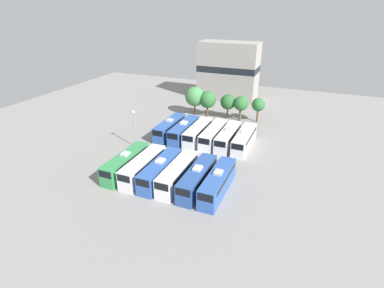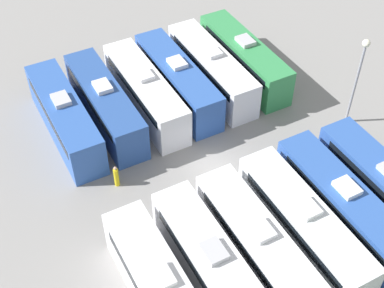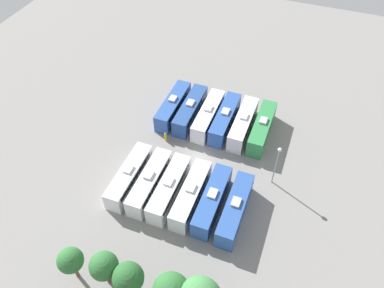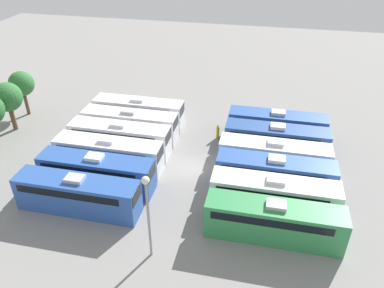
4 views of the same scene
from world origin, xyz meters
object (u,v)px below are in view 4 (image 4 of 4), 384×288
Objects in this scene: bus_5 at (276,125)px; bus_11 at (139,111)px; light_pole at (147,204)px; tree_4 at (22,84)px; bus_4 at (276,139)px; tree_3 at (7,97)px; worker_person at (218,132)px; bus_3 at (274,156)px; bus_8 at (108,153)px; bus_0 at (273,220)px; bus_10 at (130,124)px; bus_7 at (96,171)px; bus_6 at (77,194)px; bus_9 at (120,137)px; bus_1 at (273,195)px; bus_2 at (274,173)px.

bus_5 is 17.09m from bus_11.
light_pole is 1.29× the size of tree_4.
bus_4 is 1.82× the size of tree_3.
tree_3 is (-3.22, 25.10, 3.50)m from worker_person.
bus_3 and bus_8 have the same top height.
bus_4 is at bearing -87.67° from tree_3.
bus_0 is 21.53m from bus_10.
bus_4 is 1.00× the size of bus_7.
bus_3 and bus_4 have the same top height.
bus_9 is (10.04, -0.03, 0.00)m from bus_6.
tree_4 is at bearing 10.89° from tree_3.
bus_1 is at bearing 1.74° from bus_0.
bus_8 is (-6.59, 16.99, 0.00)m from bus_4.
bus_2 is 1.82× the size of tree_3.
tree_4 reaches higher than bus_3.
bus_3 is 17.14m from bus_8.
bus_11 reaches higher than worker_person.
light_pole reaches higher than bus_4.
bus_6 is at bearing -179.99° from bus_11.
bus_4 is 3.30m from bus_5.
bus_8 and bus_10 have the same top height.
bus_0 is 19.81m from bus_9.
bus_5 is at bearing -78.49° from worker_person.
bus_0 is 6.56m from bus_2.
tree_4 reaches higher than bus_6.
bus_0 is 1.00× the size of bus_8.
bus_8 is at bearing 111.20° from bus_4.
bus_9 is 1.89× the size of tree_4.
bus_8 is 13.49m from light_pole.
bus_2 is 1.00× the size of bus_3.
bus_5 is (13.00, 0.08, 0.00)m from bus_1.
light_pole is at bearing -154.86° from bus_10.
bus_0 is at bearing -179.38° from bus_5.
bus_0 and bus_4 have the same top height.
bus_3 is 16.93m from bus_9.
worker_person is (1.93, 6.77, -0.98)m from bus_4.
bus_6 is 1.89× the size of tree_4.
bus_10 is (-0.06, 17.05, 0.00)m from bus_4.
bus_8 is at bearing 120.23° from bus_5.
bus_0 and bus_5 have the same top height.
bus_6 is at bearing 176.17° from bus_7.
bus_4 is at bearing 0.68° from bus_0.
tree_4 is at bearing 68.84° from bus_9.
bus_1 is 1.00× the size of bus_2.
bus_2 is 19.71m from bus_11.
bus_7 is 1.89× the size of tree_4.
bus_7 is at bearing 139.21° from worker_person.
bus_10 is at bearing 60.59° from bus_1.
light_pole is at bearing 172.95° from worker_person.
light_pole is at bearing -158.45° from bus_11.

